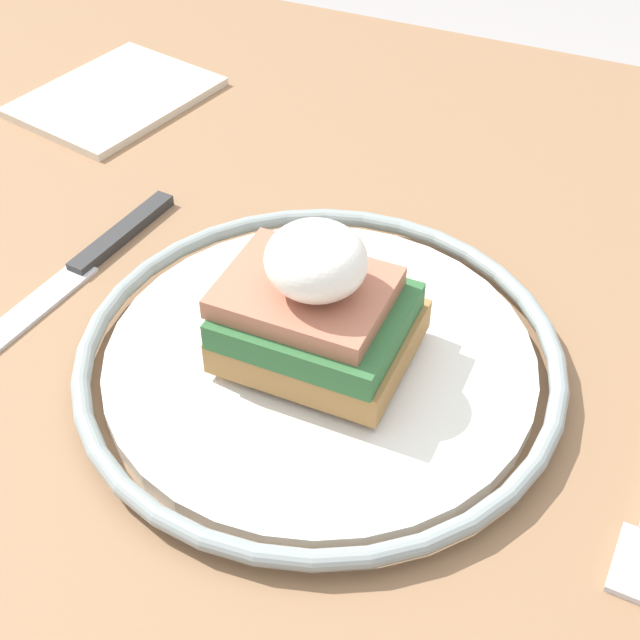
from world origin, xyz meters
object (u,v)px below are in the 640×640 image
at_px(sandwich, 316,308).
at_px(napkin, 116,97).
at_px(plate, 320,358).
at_px(knife, 80,269).

relative_size(sandwich, napkin, 0.67).
distance_m(plate, sandwich, 0.04).
height_order(sandwich, napkin, sandwich).
height_order(plate, knife, plate).
xyz_separation_m(plate, sandwich, (0.00, 0.00, 0.04)).
bearing_deg(napkin, sandwich, 142.07).
xyz_separation_m(sandwich, napkin, (0.26, -0.20, -0.04)).
relative_size(plate, knife, 1.27).
bearing_deg(knife, napkin, -62.18).
relative_size(plate, napkin, 1.84).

